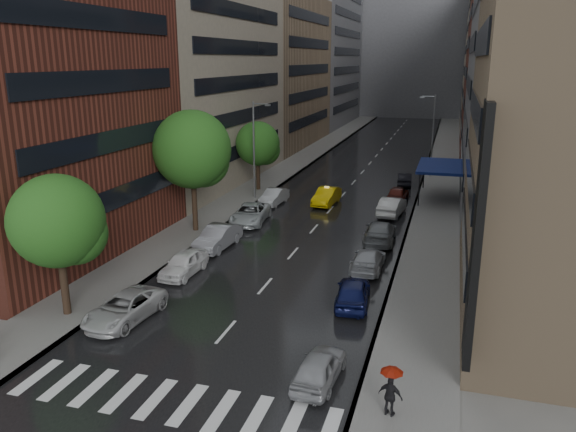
{
  "coord_description": "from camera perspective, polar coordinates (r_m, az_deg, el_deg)",
  "views": [
    {
      "loc": [
        9.96,
        -19.04,
        12.9
      ],
      "look_at": [
        0.0,
        14.79,
        3.0
      ],
      "focal_mm": 35.0,
      "sensor_mm": 36.0,
      "label": 1
    }
  ],
  "objects": [
    {
      "name": "tree_mid",
      "position": [
        42.58,
        -9.72,
        6.67
      ],
      "size": [
        5.86,
        5.86,
        9.34
      ],
      "color": "#382619",
      "rests_on": "ground"
    },
    {
      "name": "road",
      "position": [
        70.94,
        8.09,
        5.05
      ],
      "size": [
        14.0,
        140.0,
        0.01
      ],
      "primitive_type": "cube",
      "color": "black",
      "rests_on": "ground"
    },
    {
      "name": "buildings_right",
      "position": [
        75.94,
        21.08,
        16.3
      ],
      "size": [
        8.05,
        109.1,
        36.0
      ],
      "color": "#937A5B",
      "rests_on": "ground"
    },
    {
      "name": "sidewalk_right",
      "position": [
        70.23,
        15.39,
        4.6
      ],
      "size": [
        4.0,
        140.0,
        0.15
      ],
      "primitive_type": "cube",
      "color": "gray",
      "rests_on": "ground"
    },
    {
      "name": "ground",
      "position": [
        25.06,
        -9.96,
        -15.56
      ],
      "size": [
        220.0,
        220.0,
        0.0
      ],
      "primitive_type": "plane",
      "color": "gray",
      "rests_on": "ground"
    },
    {
      "name": "street_lamp_left",
      "position": [
        52.74,
        -3.41,
        6.92
      ],
      "size": [
        1.74,
        0.22,
        9.0
      ],
      "color": "gray",
      "rests_on": "sidewalk_left"
    },
    {
      "name": "ped_red_umbrella",
      "position": [
        21.77,
        10.42,
        -16.71
      ],
      "size": [
        1.01,
        0.82,
        2.01
      ],
      "color": "black",
      "rests_on": "sidewalk_right"
    },
    {
      "name": "street_lamp_right",
      "position": [
        64.58,
        14.43,
        8.07
      ],
      "size": [
        1.74,
        0.22,
        9.0
      ],
      "color": "gray",
      "rests_on": "sidewalk_right"
    },
    {
      "name": "taxi",
      "position": [
        51.48,
        3.94,
        2.01
      ],
      "size": [
        1.96,
        4.78,
        1.54
      ],
      "primitive_type": "imported",
      "rotation": [
        0.0,
        0.0,
        -0.07
      ],
      "color": "yellow",
      "rests_on": "ground"
    },
    {
      "name": "crosswalk",
      "position": [
        23.49,
        -11.75,
        -17.97
      ],
      "size": [
        13.15,
        2.8,
        0.01
      ],
      "color": "silver",
      "rests_on": "ground"
    },
    {
      "name": "tree_far",
      "position": [
        56.17,
        -3.1,
        7.35
      ],
      "size": [
        4.39,
        4.39,
        7.0
      ],
      "color": "#382619",
      "rests_on": "ground"
    },
    {
      "name": "awning",
      "position": [
        54.92,
        15.17,
        4.89
      ],
      "size": [
        4.0,
        8.0,
        3.12
      ],
      "color": "navy",
      "rests_on": "sidewalk_right"
    },
    {
      "name": "tree_near",
      "position": [
        30.11,
        -22.42,
        -0.5
      ],
      "size": [
        4.71,
        4.71,
        7.5
      ],
      "color": "#382619",
      "rests_on": "ground"
    },
    {
      "name": "parked_cars_right",
      "position": [
        41.64,
        9.4,
        -1.53
      ],
      "size": [
        2.37,
        43.26,
        1.58
      ],
      "color": "#939498",
      "rests_on": "ground"
    },
    {
      "name": "building_far",
      "position": [
        137.44,
        12.78,
        16.61
      ],
      "size": [
        40.0,
        14.0,
        32.0
      ],
      "primitive_type": "cube",
      "color": "slate",
      "rests_on": "ground"
    },
    {
      "name": "buildings_left",
      "position": [
        81.79,
        -1.45,
        17.84
      ],
      "size": [
        8.0,
        108.0,
        38.0
      ],
      "color": "maroon",
      "rests_on": "ground"
    },
    {
      "name": "sidewalk_left",
      "position": [
        72.74,
        1.03,
        5.52
      ],
      "size": [
        4.0,
        140.0,
        0.15
      ],
      "primitive_type": "cube",
      "color": "gray",
      "rests_on": "ground"
    },
    {
      "name": "parked_cars_left",
      "position": [
        39.9,
        -7.09,
        -2.19
      ],
      "size": [
        3.01,
        29.61,
        1.61
      ],
      "color": "#B9B9B9",
      "rests_on": "ground"
    }
  ]
}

